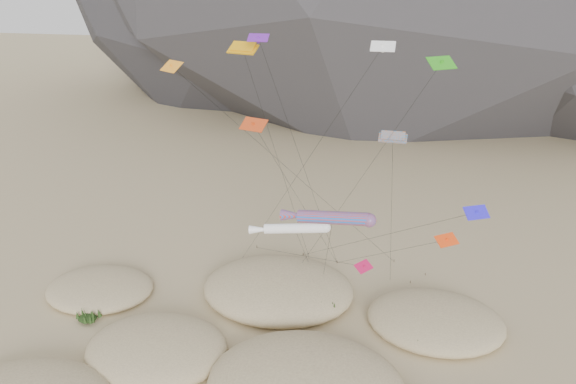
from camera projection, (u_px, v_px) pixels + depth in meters
The scene contains 8 objects.
dunes at pixel (260, 363), 47.97m from camera, with size 50.98×38.28×4.07m.
dune_grass at pixel (287, 383), 45.39m from camera, with size 40.23×27.02×1.55m.
kite_stakes at pixel (331, 264), 65.34m from camera, with size 21.43×5.84×0.30m.
rainbow_tube_kite at pixel (330, 218), 45.03m from camera, with size 7.96×13.64×14.40m.
white_tube_kite at pixel (291, 229), 50.28m from camera, with size 7.38×12.45×11.19m.
orange_parafoil at pixel (244, 51), 49.29m from camera, with size 6.48×9.49×26.23m.
multi_parafoil at pixel (393, 139), 47.97m from camera, with size 2.42×9.11×19.24m.
delta_kites at pixel (334, 132), 45.49m from camera, with size 28.06×21.58×27.05m.
Camera 1 is at (8.66, -32.37, 31.91)m, focal length 35.00 mm.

